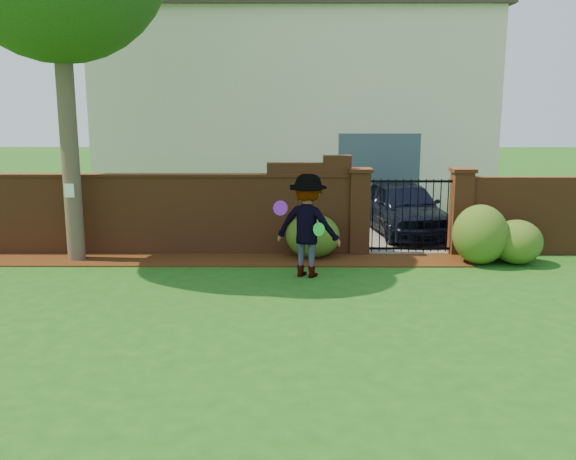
{
  "coord_description": "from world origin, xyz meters",
  "views": [
    {
      "loc": [
        0.92,
        -9.33,
        3.2
      ],
      "look_at": [
        0.86,
        1.4,
        1.05
      ],
      "focal_mm": 38.85,
      "sensor_mm": 36.0,
      "label": 1
    }
  ],
  "objects_px": {
    "car": "(406,209)",
    "frisbee_purple": "(281,208)",
    "frisbee_green": "(319,229)",
    "man": "(307,226)"
  },
  "relations": [
    {
      "from": "car",
      "to": "frisbee_green",
      "type": "height_order",
      "value": "car"
    },
    {
      "from": "car",
      "to": "frisbee_green",
      "type": "xyz_separation_m",
      "value": [
        -2.35,
        -4.19,
        0.3
      ]
    },
    {
      "from": "frisbee_purple",
      "to": "frisbee_green",
      "type": "xyz_separation_m",
      "value": [
        0.71,
        -0.33,
        -0.34
      ]
    },
    {
      "from": "man",
      "to": "car",
      "type": "bearing_deg",
      "value": -102.83
    },
    {
      "from": "man",
      "to": "frisbee_green",
      "type": "bearing_deg",
      "value": 142.4
    },
    {
      "from": "car",
      "to": "frisbee_purple",
      "type": "distance_m",
      "value": 4.96
    },
    {
      "from": "man",
      "to": "frisbee_green",
      "type": "distance_m",
      "value": 0.4
    },
    {
      "from": "frisbee_green",
      "to": "frisbee_purple",
      "type": "bearing_deg",
      "value": 154.82
    },
    {
      "from": "man",
      "to": "frisbee_purple",
      "type": "height_order",
      "value": "man"
    },
    {
      "from": "frisbee_purple",
      "to": "frisbee_green",
      "type": "relative_size",
      "value": 1.12
    }
  ]
}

